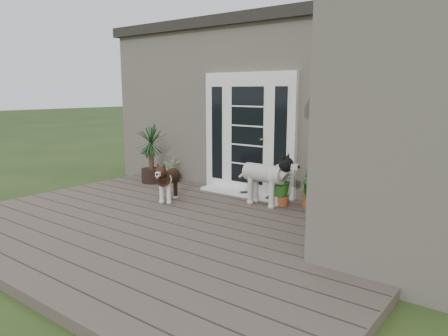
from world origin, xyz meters
The scene contains 16 objects.
deck centered at (0.00, 0.40, 0.06)m, with size 6.20×4.60×0.12m, color #6B5B4C.
house_main centered at (0.00, 4.65, 1.55)m, with size 7.40×4.00×3.10m, color #665E54.
roof_main centered at (0.00, 4.65, 3.20)m, with size 7.60×4.20×0.20m, color #2D2826.
house_wing centered at (2.90, 1.50, 1.55)m, with size 1.60×2.40×3.10m, color #665E54.
door_unit centered at (-0.20, 2.60, 1.19)m, with size 1.90×0.14×2.15m, color white.
door_step centered at (-0.20, 2.40, 0.14)m, with size 1.60×0.40×0.05m, color white.
brindle_dog centered at (-0.89, 1.26, 0.42)m, with size 0.31×0.72×0.60m, color #341F13, non-canonical shape.
white_dog centered at (0.51, 2.01, 0.50)m, with size 0.39×0.92×0.77m, color white, non-canonical shape.
spider_plant centered at (-1.94, 2.40, 0.40)m, with size 0.52×0.52×0.55m, color #84975D, non-canonical shape.
yucca centered at (-2.20, 2.10, 0.68)m, with size 0.77×0.77×1.12m, color #113316, non-canonical shape.
herb_a centered at (0.75, 2.17, 0.44)m, with size 0.50×0.50×0.64m, color #195317.
herb_b centered at (1.16, 2.37, 0.41)m, with size 0.38×0.38×0.58m, color #1F4C15.
herb_c centered at (2.05, 2.40, 0.44)m, with size 0.41×0.41×0.63m, color #285B1A.
sapling centered at (2.22, 1.40, 0.92)m, with size 0.47×0.47×1.61m, color #28621C, non-canonical shape.
clog_left centered at (0.44, 2.36, 0.17)m, with size 0.15×0.31×0.09m, color #14331D, non-canonical shape.
clog_right centered at (-0.07, 2.40, 0.17)m, with size 0.14×0.30×0.09m, color black, non-canonical shape.
Camera 1 is at (4.02, -3.64, 1.94)m, focal length 33.83 mm.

